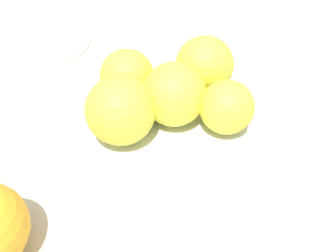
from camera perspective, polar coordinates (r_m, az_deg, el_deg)
The scene contains 8 objects.
ground_plane at distance 48.67cm, azimuth -0.00°, elevation -3.11°, with size 110.00×110.00×2.00cm, color #BCB29E.
fruit_bowl at distance 46.38cm, azimuth -0.00°, elevation -0.50°, with size 19.46×19.46×4.54cm.
orange_in_bowl_0 at distance 42.05cm, azimuth 1.10°, elevation 5.09°, with size 7.46×7.46×7.46cm, color yellow.
orange_in_bowl_1 at distance 39.96cm, azimuth -7.42°, elevation 2.38°, with size 7.73×7.73×7.73cm, color yellow.
orange_in_bowl_2 at distance 45.55cm, azimuth -6.29°, elevation 7.78°, with size 6.71×6.71×6.71cm, color yellow.
orange_in_bowl_3 at distance 46.75cm, azimuth 5.73°, elevation 9.42°, with size 7.36×7.36×7.36cm, color yellow.
orange_in_bowl_4 at distance 41.67cm, azimuth 9.16°, elevation 2.90°, with size 6.25×6.25×6.25cm, color yellow.
side_plate at distance 69.20cm, azimuth -17.95°, elevation 12.41°, with size 14.12×14.12×0.80cm, color silver.
Camera 1 is at (-26.96, -18.44, 35.08)cm, focal length 39.02 mm.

